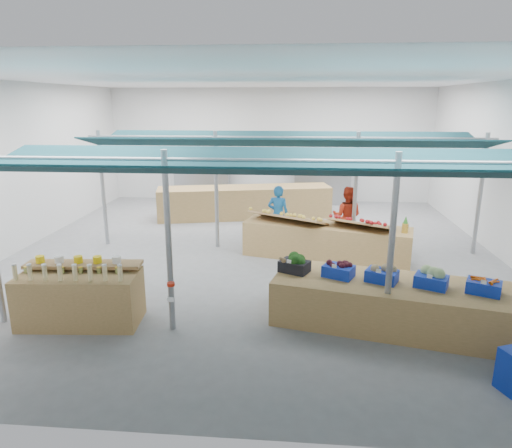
% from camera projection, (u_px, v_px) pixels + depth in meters
% --- Properties ---
extents(floor, '(13.00, 13.00, 0.00)m').
position_uv_depth(floor, '(254.00, 254.00, 11.46)').
color(floor, slate).
rests_on(floor, ground).
extents(hall, '(13.00, 13.00, 13.00)m').
position_uv_depth(hall, '(258.00, 142.00, 12.16)').
color(hall, silver).
rests_on(hall, ground).
extents(pole_grid, '(10.00, 4.60, 3.00)m').
position_uv_depth(pole_grid, '(282.00, 198.00, 9.25)').
color(pole_grid, gray).
rests_on(pole_grid, floor).
extents(awnings, '(9.50, 7.08, 0.30)m').
position_uv_depth(awnings, '(283.00, 150.00, 8.99)').
color(awnings, '#0B292E').
rests_on(awnings, pole_grid).
extents(back_shelving_left, '(2.00, 0.50, 2.00)m').
position_uv_depth(back_shelving_left, '(202.00, 175.00, 17.18)').
color(back_shelving_left, '#B23F33').
rests_on(back_shelving_left, floor).
extents(back_shelving_right, '(2.00, 0.50, 2.00)m').
position_uv_depth(back_shelving_right, '(322.00, 177.00, 16.81)').
color(back_shelving_right, '#B23F33').
rests_on(back_shelving_right, floor).
extents(bottle_shelf, '(2.07, 1.32, 1.17)m').
position_uv_depth(bottle_shelf, '(81.00, 296.00, 7.82)').
color(bottle_shelf, olive).
rests_on(bottle_shelf, floor).
extents(veg_counter, '(4.20, 2.19, 0.78)m').
position_uv_depth(veg_counter, '(393.00, 304.00, 7.70)').
color(veg_counter, olive).
rests_on(veg_counter, floor).
extents(fruit_counter, '(4.07, 1.90, 0.85)m').
position_uv_depth(fruit_counter, '(326.00, 242.00, 11.02)').
color(fruit_counter, olive).
rests_on(fruit_counter, floor).
extents(far_counter, '(5.71, 2.30, 1.01)m').
position_uv_depth(far_counter, '(245.00, 202.00, 14.96)').
color(far_counter, olive).
rests_on(far_counter, floor).
extents(vendor_left, '(0.65, 0.51, 1.58)m').
position_uv_depth(vendor_left, '(278.00, 215.00, 12.08)').
color(vendor_left, '#165895').
rests_on(vendor_left, floor).
extents(vendor_right, '(0.90, 0.77, 1.58)m').
position_uv_depth(vendor_right, '(347.00, 216.00, 11.93)').
color(vendor_right, '#AE2915').
rests_on(vendor_right, floor).
extents(crate_broccoli, '(0.60, 0.53, 0.35)m').
position_uv_depth(crate_broccoli, '(294.00, 263.00, 8.07)').
color(crate_broccoli, black).
rests_on(crate_broccoli, veg_counter).
extents(crate_beets, '(0.60, 0.53, 0.29)m').
position_uv_depth(crate_beets, '(339.00, 269.00, 7.84)').
color(crate_beets, '#0F2DAC').
rests_on(crate_beets, veg_counter).
extents(crate_celeriac, '(0.60, 0.53, 0.31)m').
position_uv_depth(crate_celeriac, '(382.00, 273.00, 7.63)').
color(crate_celeriac, '#0F2DAC').
rests_on(crate_celeriac, veg_counter).
extents(crate_cabbage, '(0.60, 0.53, 0.35)m').
position_uv_depth(crate_cabbage, '(432.00, 278.00, 7.39)').
color(crate_cabbage, '#0F2DAC').
rests_on(crate_cabbage, veg_counter).
extents(crate_carrots, '(0.60, 0.53, 0.29)m').
position_uv_depth(crate_carrots, '(484.00, 286.00, 7.18)').
color(crate_carrots, '#0F2DAC').
rests_on(crate_carrots, veg_counter).
extents(sparrow, '(0.12, 0.09, 0.11)m').
position_uv_depth(sparrow, '(283.00, 260.00, 7.97)').
color(sparrow, brown).
rests_on(sparrow, crate_broccoli).
extents(pole_ribbon, '(0.12, 0.12, 0.28)m').
position_uv_depth(pole_ribbon, '(171.00, 286.00, 6.72)').
color(pole_ribbon, red).
rests_on(pole_ribbon, pole_grid).
extents(apple_heap_yellow, '(2.00, 1.53, 0.27)m').
position_uv_depth(apple_heap_yellow, '(288.00, 216.00, 11.08)').
color(apple_heap_yellow, '#997247').
rests_on(apple_heap_yellow, fruit_counter).
extents(apple_heap_red, '(1.65, 1.34, 0.27)m').
position_uv_depth(apple_heap_red, '(360.00, 222.00, 10.52)').
color(apple_heap_red, '#997247').
rests_on(apple_heap_red, fruit_counter).
extents(pineapple, '(0.14, 0.14, 0.39)m').
position_uv_depth(pineapple, '(405.00, 225.00, 10.20)').
color(pineapple, '#8C6019').
rests_on(pineapple, fruit_counter).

